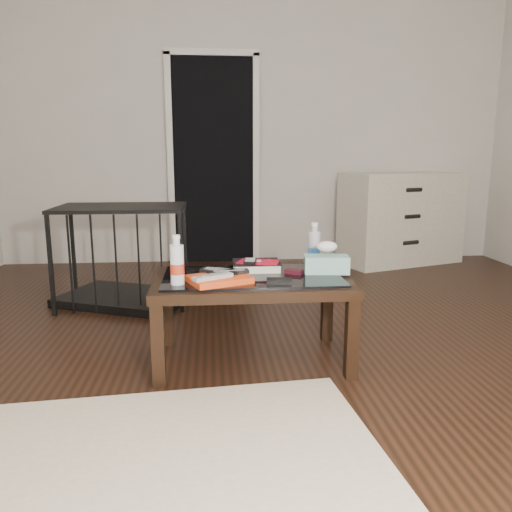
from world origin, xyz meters
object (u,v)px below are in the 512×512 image
(water_bottle_right, at_px, (314,244))
(tissue_box, at_px, (326,264))
(coffee_table, at_px, (252,287))
(pet_crate, at_px, (124,271))
(dresser, at_px, (401,218))
(textbook, at_px, (256,266))
(water_bottle_left, at_px, (177,260))

(water_bottle_right, xyz_separation_m, tissue_box, (0.03, -0.19, -0.07))
(coffee_table, relative_size, pet_crate, 0.94)
(dresser, height_order, pet_crate, dresser)
(dresser, height_order, water_bottle_right, dresser)
(coffee_table, distance_m, textbook, 0.16)
(coffee_table, height_order, dresser, dresser)
(dresser, distance_m, textbook, 2.74)
(pet_crate, xyz_separation_m, tissue_box, (1.24, -1.12, 0.28))
(water_bottle_right, bearing_deg, water_bottle_left, -153.78)
(water_bottle_left, bearing_deg, textbook, 33.67)
(textbook, height_order, tissue_box, tissue_box)
(dresser, distance_m, pet_crate, 2.79)
(textbook, xyz_separation_m, water_bottle_right, (0.33, 0.09, 0.10))
(pet_crate, height_order, textbook, pet_crate)
(water_bottle_left, xyz_separation_m, water_bottle_right, (0.74, 0.36, 0.00))
(textbook, height_order, water_bottle_right, water_bottle_right)
(water_bottle_left, distance_m, water_bottle_right, 0.82)
(pet_crate, height_order, water_bottle_left, pet_crate)
(coffee_table, bearing_deg, textbook, 75.08)
(dresser, distance_m, water_bottle_left, 3.20)
(water_bottle_left, bearing_deg, pet_crate, 110.21)
(dresser, bearing_deg, coffee_table, -145.17)
(textbook, distance_m, tissue_box, 0.37)
(water_bottle_left, xyz_separation_m, tissue_box, (0.76, 0.17, -0.07))
(coffee_table, xyz_separation_m, textbook, (0.03, 0.12, 0.09))
(dresser, bearing_deg, pet_crate, -174.39)
(water_bottle_right, bearing_deg, pet_crate, 142.53)
(dresser, relative_size, water_bottle_right, 5.45)
(dresser, xyz_separation_m, water_bottle_left, (-2.05, -2.45, 0.13))
(textbook, relative_size, water_bottle_right, 1.05)
(pet_crate, height_order, water_bottle_right, pet_crate)
(textbook, relative_size, water_bottle_left, 1.05)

